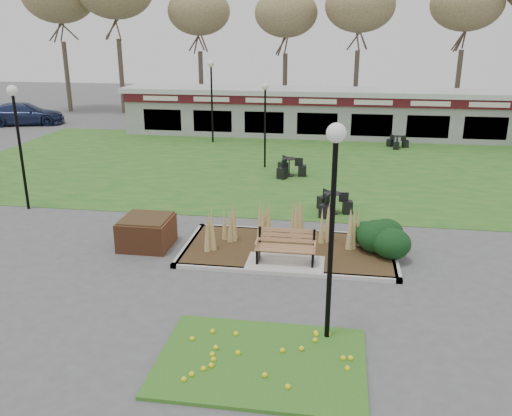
# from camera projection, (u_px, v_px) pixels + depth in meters

# --- Properties ---
(ground) EXTENTS (100.00, 100.00, 0.00)m
(ground) POSITION_uv_depth(u_px,v_px,m) (285.00, 269.00, 15.30)
(ground) COLOR #515154
(ground) RESTS_ON ground
(lawn) EXTENTS (34.00, 16.00, 0.02)m
(lawn) POSITION_uv_depth(u_px,v_px,m) (310.00, 166.00, 26.54)
(lawn) COLOR #23611E
(lawn) RESTS_ON ground
(flower_bed) EXTENTS (4.20, 3.00, 0.16)m
(flower_bed) POSITION_uv_depth(u_px,v_px,m) (261.00, 360.00, 10.96)
(flower_bed) COLOR #24661D
(flower_bed) RESTS_ON ground
(planting_bed) EXTENTS (6.75, 3.40, 1.27)m
(planting_bed) POSITION_uv_depth(u_px,v_px,m) (332.00, 241.00, 16.26)
(planting_bed) COLOR #332014
(planting_bed) RESTS_ON ground
(park_bench) EXTENTS (1.70, 0.66, 0.93)m
(park_bench) POSITION_uv_depth(u_px,v_px,m) (286.00, 246.00, 15.34)
(park_bench) COLOR #A56A4A
(park_bench) RESTS_ON ground
(brick_planter) EXTENTS (1.50, 1.50, 0.95)m
(brick_planter) POSITION_uv_depth(u_px,v_px,m) (147.00, 232.00, 16.72)
(brick_planter) COLOR brown
(brick_planter) RESTS_ON ground
(food_pavilion) EXTENTS (24.60, 3.40, 2.90)m
(food_pavilion) POSITION_uv_depth(u_px,v_px,m) (318.00, 112.00, 33.54)
(food_pavilion) COLOR gray
(food_pavilion) RESTS_ON ground
(tree_backdrop) EXTENTS (47.24, 5.24, 10.36)m
(tree_backdrop) POSITION_uv_depth(u_px,v_px,m) (327.00, 0.00, 38.89)
(tree_backdrop) COLOR #47382B
(tree_backdrop) RESTS_ON ground
(lamp_post_near_left) EXTENTS (0.39, 0.39, 4.75)m
(lamp_post_near_left) POSITION_uv_depth(u_px,v_px,m) (334.00, 187.00, 10.73)
(lamp_post_near_left) COLOR black
(lamp_post_near_left) RESTS_ON ground
(lamp_post_mid_left) EXTENTS (0.38, 0.38, 4.57)m
(lamp_post_mid_left) POSITION_uv_depth(u_px,v_px,m) (16.00, 120.00, 19.29)
(lamp_post_mid_left) COLOR black
(lamp_post_mid_left) RESTS_ON ground
(lamp_post_mid_right) EXTENTS (0.34, 0.34, 4.04)m
(lamp_post_mid_right) POSITION_uv_depth(u_px,v_px,m) (265.00, 106.00, 25.42)
(lamp_post_mid_right) COLOR black
(lamp_post_mid_right) RESTS_ON ground
(lamp_post_far_left) EXTENTS (0.39, 0.39, 4.72)m
(lamp_post_far_left) POSITION_uv_depth(u_px,v_px,m) (211.00, 83.00, 31.02)
(lamp_post_far_left) COLOR black
(lamp_post_far_left) RESTS_ON ground
(bistro_set_a) EXTENTS (1.34, 1.45, 0.77)m
(bistro_set_a) POSITION_uv_depth(u_px,v_px,m) (332.00, 206.00, 19.72)
(bistro_set_a) COLOR black
(bistro_set_a) RESTS_ON ground
(bistro_set_b) EXTENTS (1.23, 1.19, 0.67)m
(bistro_set_b) POSITION_uv_depth(u_px,v_px,m) (397.00, 144.00, 30.48)
(bistro_set_b) COLOR black
(bistro_set_b) RESTS_ON ground
(bistro_set_c) EXTENTS (1.39, 1.54, 0.82)m
(bistro_set_c) POSITION_uv_depth(u_px,v_px,m) (289.00, 170.00, 24.71)
(bistro_set_c) COLOR black
(bistro_set_c) RESTS_ON ground
(car_black) EXTENTS (4.78, 3.20, 1.49)m
(car_black) POSITION_uv_depth(u_px,v_px,m) (198.00, 118.00, 35.91)
(car_black) COLOR black
(car_black) RESTS_ON ground
(car_blue) EXTENTS (5.61, 3.61, 1.51)m
(car_blue) POSITION_uv_depth(u_px,v_px,m) (25.00, 114.00, 37.71)
(car_blue) COLOR navy
(car_blue) RESTS_ON ground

